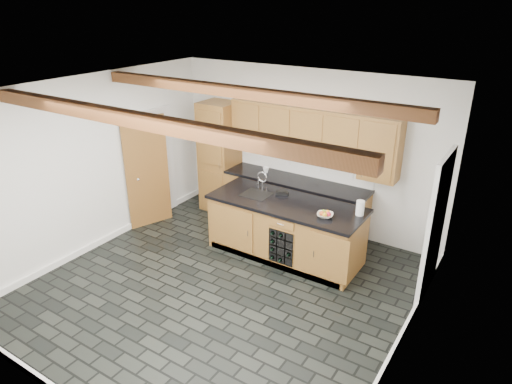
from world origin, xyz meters
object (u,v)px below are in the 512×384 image
at_px(paper_towel, 360,208).
at_px(kitchen_scale, 282,192).
at_px(fruit_bowl, 325,215).
at_px(island, 285,229).

bearing_deg(paper_towel, kitchen_scale, 177.79).
relative_size(fruit_bowl, paper_towel, 1.05).
bearing_deg(kitchen_scale, island, -71.68).
relative_size(island, paper_towel, 11.17).
xyz_separation_m(kitchen_scale, fruit_bowl, (0.93, -0.39, -0.00)).
bearing_deg(kitchen_scale, fruit_bowl, -44.98).
height_order(kitchen_scale, fruit_bowl, kitchen_scale).
distance_m(kitchen_scale, paper_towel, 1.33).
distance_m(island, fruit_bowl, 0.88).
bearing_deg(fruit_bowl, kitchen_scale, 157.58).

